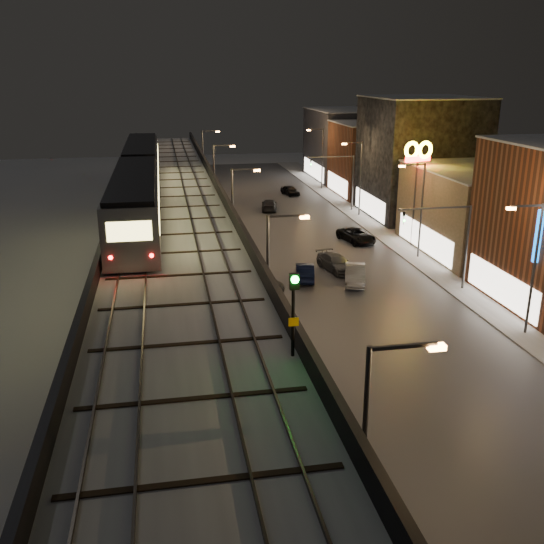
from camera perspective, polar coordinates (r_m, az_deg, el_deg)
ground at (r=27.76m, az=6.06°, el=-19.38°), size 220.00×220.00×0.00m
road_surface at (r=60.15m, az=3.70°, el=2.00°), size 17.00×120.00×0.06m
sidewalk_right at (r=63.23m, az=12.54°, el=2.44°), size 4.00×120.00×0.14m
under_viaduct_pavement at (r=58.47m, az=-9.25°, el=1.31°), size 11.00×120.00×0.06m
elevated_viaduct at (r=54.01m, az=-9.47°, el=6.01°), size 9.00×100.00×6.30m
viaduct_trackbed at (r=53.98m, az=-9.52°, el=6.84°), size 8.40×100.00×0.32m
viaduct_parapet_streetside at (r=54.15m, az=-4.90°, el=7.56°), size 0.30×100.00×1.10m
viaduct_parapet_far at (r=54.05m, az=-14.18°, el=7.05°), size 0.30×100.00×1.10m
building_c at (r=62.51m, az=19.37°, el=5.45°), size 12.20×15.20×8.16m
building_d at (r=76.10m, az=13.75°, el=10.40°), size 12.20×13.20×14.16m
building_e at (r=89.22m, az=10.03°, el=10.45°), size 12.20×12.20×10.16m
building_f at (r=102.32m, az=7.33°, el=11.85°), size 12.20×16.20×11.16m
streetlight_left_0 at (r=20.75m, az=9.37°, el=-16.28°), size 2.57×0.28×9.00m
streetlight_left_1 at (r=36.46m, az=0.03°, el=-0.37°), size 2.57×0.28×9.00m
streetlight_right_1 at (r=42.85m, az=23.23°, el=0.98°), size 2.56×0.28×9.00m
streetlight_left_2 at (r=53.63m, az=-3.44°, el=5.72°), size 2.57×0.28×9.00m
streetlight_right_2 at (r=58.16m, az=13.68°, el=6.23°), size 2.56×0.28×9.00m
streetlight_left_3 at (r=71.21m, az=-5.24°, el=8.83°), size 2.57×0.28×9.00m
streetlight_right_3 at (r=74.68m, az=8.15°, el=9.17°), size 2.56×0.28×9.00m
streetlight_left_4 at (r=88.96m, az=-6.33°, el=10.70°), size 2.57×0.28×9.00m
streetlight_right_4 at (r=91.76m, az=4.61°, el=10.98°), size 2.56×0.28×9.00m
traffic_light_rig_a at (r=50.05m, az=16.76°, el=3.18°), size 6.10×0.34×7.00m
traffic_light_rig_b at (r=77.35m, az=6.80°, el=8.98°), size 6.10×0.34×7.00m
subway_train at (r=51.71m, az=-12.39°, el=8.56°), size 3.18×38.47×3.81m
rail_signal at (r=22.33m, az=2.07°, el=-2.48°), size 0.39×0.45×3.35m
car_taxi at (r=42.92m, az=-0.38°, el=-3.78°), size 3.07×4.81×1.52m
car_near_white at (r=51.52m, az=3.10°, el=-0.02°), size 2.35×4.55×1.43m
car_mid_silver at (r=49.22m, az=-1.22°, el=-0.91°), size 3.71×5.46×1.39m
car_mid_dark at (r=77.73m, az=-0.27°, el=6.29°), size 2.69×4.92×1.35m
car_far_white at (r=79.55m, az=-4.63°, el=6.53°), size 2.63×4.39×1.40m
car_onc_silver at (r=51.03m, az=7.81°, el=-0.29°), size 2.93×4.96×1.54m
car_onc_dark at (r=63.49m, az=7.94°, el=3.37°), size 3.43×5.50×1.42m
car_onc_white at (r=54.18m, az=6.03°, el=0.82°), size 3.00×5.16×1.41m
car_onc_red at (r=87.49m, az=1.72°, el=7.64°), size 2.49×4.19×1.34m
sign_mcdonalds at (r=61.65m, az=13.56°, el=10.15°), size 3.13×0.86×10.56m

